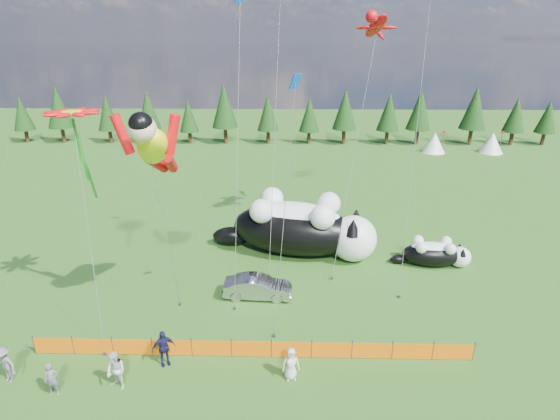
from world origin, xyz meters
name	(u,v)px	position (x,y,z in m)	size (l,w,h in m)	color
ground	(256,321)	(0.00, 0.00, 0.00)	(160.00, 160.00, 0.00)	#0E3D0B
safety_fence	(251,349)	(0.00, -3.00, 0.50)	(22.06, 0.06, 1.10)	#262626
tree_line	(278,117)	(0.00, 45.00, 4.00)	(90.00, 4.00, 8.00)	black
festival_tents	(355,142)	(11.00, 40.00, 1.40)	(50.00, 3.20, 2.80)	white
cat_large	(301,227)	(2.72, 8.53, 2.13)	(12.28, 6.41, 4.49)	black
cat_small	(436,253)	(12.10, 6.86, 0.94)	(5.51, 2.25, 1.99)	black
car	(258,287)	(-0.07, 2.49, 0.69)	(1.47, 4.21, 1.39)	#ADACB1
spectator_a	(52,379)	(-8.67, -5.67, 0.84)	(0.61, 0.40, 1.67)	#5E5D63
spectator_b	(116,371)	(-5.93, -5.24, 0.98)	(0.95, 0.56, 1.95)	silver
spectator_c	(163,348)	(-4.23, -3.60, 0.96)	(1.12, 0.58, 1.92)	#151439
spectator_d	(5,365)	(-11.22, -4.93, 0.95)	(1.23, 0.64, 1.91)	#5E5D63
spectator_e	(291,364)	(1.97, -4.43, 0.84)	(0.82, 0.53, 1.67)	silver
superhero_kite	(153,147)	(-4.78, -0.13, 10.06)	(5.94, 6.18, 12.40)	#FFF90D
gecko_kite	(376,26)	(7.63, 11.67, 15.71)	(4.68, 9.84, 17.50)	red
flower_kite	(72,116)	(-8.80, 0.53, 11.42)	(3.12, 5.18, 12.05)	red
diamond_kite_a	(240,12)	(-1.04, 6.08, 16.31)	(1.02, 5.63, 18.17)	#0C44B9
diamond_kite_c	(294,100)	(2.00, -1.44, 12.49)	(1.46, 0.77, 13.93)	#0C44B9
diamond_kite_d	(280,0)	(1.07, 13.05, 17.48)	(1.00, 9.09, 20.16)	#0B8978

